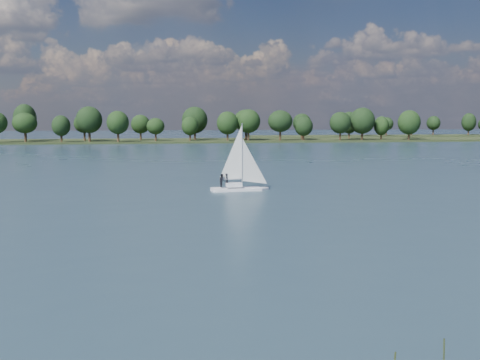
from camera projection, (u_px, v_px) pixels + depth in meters
The scene contains 5 objects.
ground at pixel (156, 162), 122.65m from camera, with size 700.00×700.00×0.00m, color #233342.
far_shore at pixel (156, 142), 232.58m from camera, with size 660.00×40.00×1.50m, color black.
far_shore_back at pixel (440, 136), 304.32m from camera, with size 220.00×30.00×1.40m, color black.
sailboat at pixel (237, 171), 72.60m from camera, with size 7.46×2.67×9.62m.
treeline at pixel (125, 123), 225.90m from camera, with size 563.28×73.60×17.99m.
Camera 1 is at (0.07, -23.84, 9.73)m, focal length 40.00 mm.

